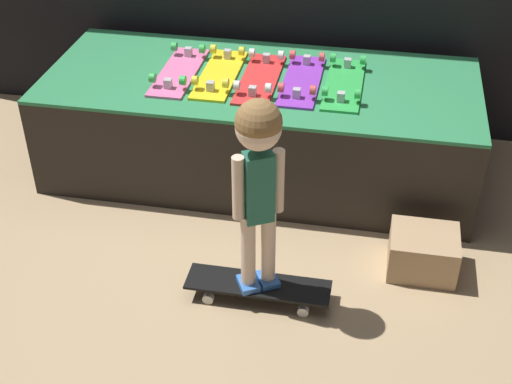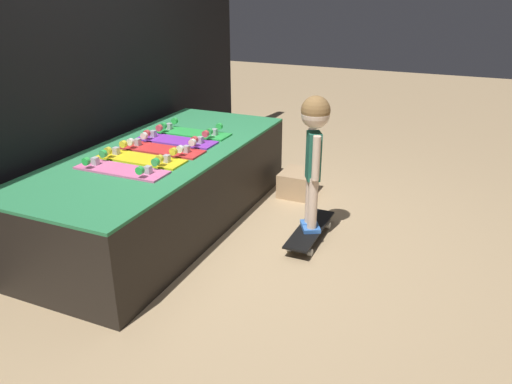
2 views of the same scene
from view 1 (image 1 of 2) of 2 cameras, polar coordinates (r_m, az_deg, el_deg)
The scene contains 10 objects.
ground_plane at distance 3.89m, azimuth -1.27°, elevation -2.78°, with size 16.00×16.00×0.00m, color tan.
display_rack at distance 4.21m, azimuth 0.35°, elevation 5.40°, with size 2.45×1.02×0.60m.
skateboard_pink_on_rack at distance 4.14m, azimuth -6.19°, elevation 9.64°, with size 0.20×0.64×0.09m.
skateboard_yellow_on_rack at distance 4.10m, azimuth -2.94°, elevation 9.49°, with size 0.20×0.64×0.09m.
skateboard_red_on_rack at distance 4.04m, azimuth 0.30°, elevation 9.15°, with size 0.20×0.64×0.09m.
skateboard_purple_on_rack at distance 4.03m, azimuth 3.69°, elevation 8.98°, with size 0.20×0.64×0.09m.
skateboard_green_on_rack at distance 4.01m, azimuth 7.06°, elevation 8.67°, with size 0.20×0.64×0.09m.
skateboard_on_floor at distance 3.41m, azimuth 0.17°, elevation -7.56°, with size 0.69×0.18×0.09m.
child at distance 2.98m, azimuth 0.20°, elevation 2.36°, with size 0.22×0.20×0.97m.
storage_box at distance 3.64m, azimuth 13.21°, elevation -4.72°, with size 0.33×0.29×0.21m.
Camera 1 is at (0.66, -3.00, 2.38)m, focal length 50.00 mm.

